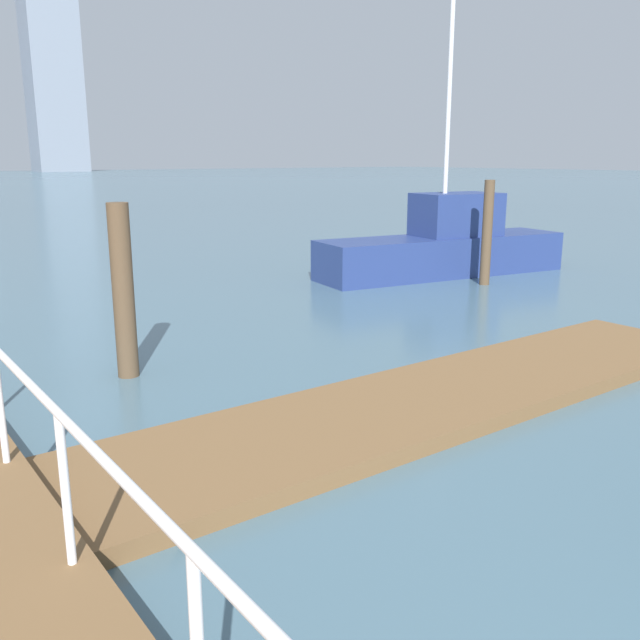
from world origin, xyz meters
name	(u,v)px	position (x,y,z in m)	size (l,w,h in m)	color
ground_plane	(53,289)	(0.00, 20.00, 0.00)	(300.00, 300.00, 0.00)	#476675
floating_dock	(433,399)	(1.62, 9.30, 0.09)	(10.24, 2.00, 0.18)	brown
boardwalk_railing	(114,502)	(-3.15, 6.97, 1.25)	(0.06, 24.55, 1.08)	white
dock_piling_0	(123,292)	(-0.97, 12.68, 1.21)	(0.29, 0.29, 2.41)	brown
dock_piling_2	(487,233)	(8.57, 14.40, 1.24)	(0.24, 0.24, 2.48)	brown
moored_boat_0	(445,246)	(8.85, 15.98, 0.75)	(7.02, 2.68, 6.84)	navy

